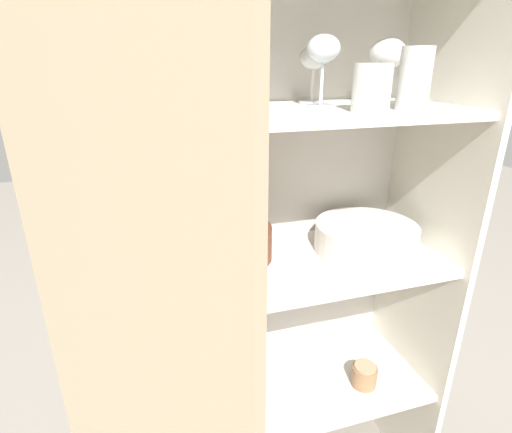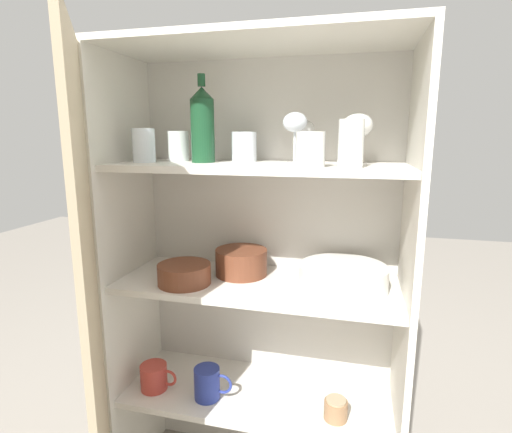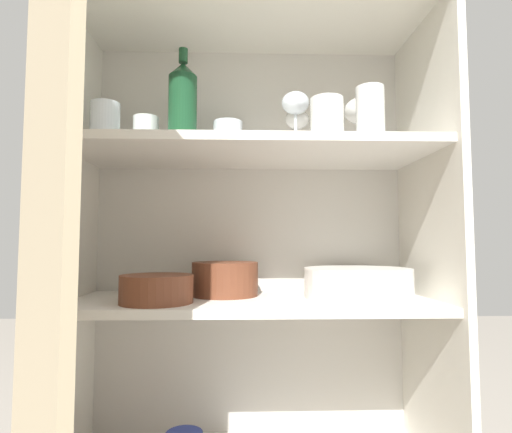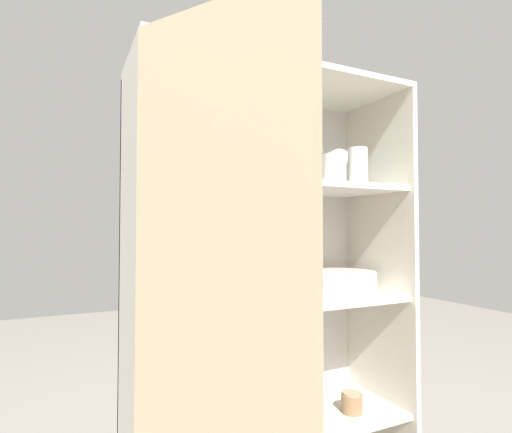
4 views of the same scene
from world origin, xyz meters
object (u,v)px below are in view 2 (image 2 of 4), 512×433
object	(u,v)px
mixing_bowl_large	(241,261)
coffee_mug_primary	(208,383)
plate_stack_white	(343,277)
storage_jar	(336,409)
wine_bottle	(202,124)
serving_bowl_small	(184,273)

from	to	relation	value
mixing_bowl_large	coffee_mug_primary	xyz separation A→B (m)	(-0.08, -0.12, -0.38)
plate_stack_white	storage_jar	xyz separation A→B (m)	(-0.00, -0.07, -0.39)
mixing_bowl_large	coffee_mug_primary	bearing A→B (deg)	-123.48
wine_bottle	mixing_bowl_large	xyz separation A→B (m)	(0.11, 0.04, -0.43)
wine_bottle	coffee_mug_primary	size ratio (longest dim) A/B	2.06
serving_bowl_small	mixing_bowl_large	bearing A→B (deg)	40.08
plate_stack_white	serving_bowl_small	size ratio (longest dim) A/B	1.60
wine_bottle	mixing_bowl_large	distance (m)	0.45
wine_bottle	mixing_bowl_large	world-z (taller)	wine_bottle
wine_bottle	serving_bowl_small	world-z (taller)	wine_bottle
plate_stack_white	mixing_bowl_large	xyz separation A→B (m)	(-0.33, 0.05, 0.01)
plate_stack_white	serving_bowl_small	xyz separation A→B (m)	(-0.47, -0.07, -0.00)
plate_stack_white	mixing_bowl_large	size ratio (longest dim) A/B	1.54
coffee_mug_primary	serving_bowl_small	bearing A→B (deg)	-177.78
mixing_bowl_large	serving_bowl_small	bearing A→B (deg)	-139.92
wine_bottle	mixing_bowl_large	size ratio (longest dim) A/B	1.54
wine_bottle	plate_stack_white	distance (m)	0.62
wine_bottle	plate_stack_white	world-z (taller)	wine_bottle
mixing_bowl_large	serving_bowl_small	distance (m)	0.19
plate_stack_white	serving_bowl_small	world-z (taller)	plate_stack_white
coffee_mug_primary	storage_jar	world-z (taller)	coffee_mug_primary
plate_stack_white	mixing_bowl_large	world-z (taller)	mixing_bowl_large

